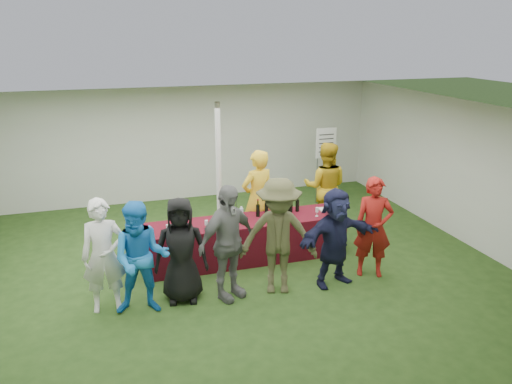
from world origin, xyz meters
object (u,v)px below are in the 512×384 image
object	(u,v)px
staff_pourer	(258,199)
staff_back	(325,187)
wine_list_sign	(326,149)
customer_2	(181,250)
serving_table	(245,240)
customer_5	(335,237)
dump_bucket	(333,210)
customer_0	(104,256)
customer_3	(228,243)
customer_6	(373,227)
customer_4	(278,236)
customer_1	(141,259)

from	to	relation	value
staff_pourer	staff_back	world-z (taller)	staff_pourer
wine_list_sign	customer_2	xyz separation A→B (m)	(-3.97, -3.52, -0.50)
wine_list_sign	staff_pourer	world-z (taller)	staff_pourer
serving_table	customer_5	world-z (taller)	customer_5
dump_bucket	customer_0	bearing A→B (deg)	-168.72
serving_table	customer_3	bearing A→B (deg)	-117.29
customer_2	dump_bucket	bearing A→B (deg)	26.05
staff_back	customer_3	distance (m)	3.33
customer_0	customer_6	xyz separation A→B (m)	(4.25, -0.18, -0.01)
wine_list_sign	customer_4	xyz separation A→B (m)	(-2.50, -3.71, -0.39)
staff_back	customer_0	world-z (taller)	staff_back
staff_pourer	customer_5	size ratio (longest dim) A/B	1.16
staff_back	customer_4	world-z (taller)	customer_4
customer_0	customer_5	size ratio (longest dim) A/B	1.06
staff_pourer	customer_2	xyz separation A→B (m)	(-1.70, -1.59, -0.12)
customer_5	customer_4	bearing A→B (deg)	166.11
staff_back	customer_4	size ratio (longest dim) A/B	0.99
serving_table	staff_back	bearing A→B (deg)	24.73
staff_pourer	customer_3	bearing A→B (deg)	43.87
serving_table	staff_pourer	world-z (taller)	staff_pourer
wine_list_sign	customer_3	bearing A→B (deg)	-132.00
wine_list_sign	customer_5	size ratio (longest dim) A/B	1.12
customer_3	customer_4	size ratio (longest dim) A/B	0.97
staff_back	customer_1	world-z (taller)	staff_back
staff_back	customer_0	size ratio (longest dim) A/B	1.07
staff_pourer	customer_5	world-z (taller)	staff_pourer
serving_table	dump_bucket	xyz separation A→B (m)	(1.59, -0.22, 0.46)
dump_bucket	customer_1	xyz separation A→B (m)	(-3.49, -1.03, 0.01)
customer_0	customer_2	distance (m)	1.10
staff_pourer	customer_1	world-z (taller)	staff_pourer
customer_1	customer_4	xyz separation A→B (m)	(2.06, -0.01, 0.08)
customer_3	customer_2	bearing A→B (deg)	141.66
customer_1	dump_bucket	bearing A→B (deg)	27.23
dump_bucket	staff_pourer	bearing A→B (deg)	148.38
customer_3	staff_back	bearing A→B (deg)	12.66
customer_2	customer_6	size ratio (longest dim) A/B	0.96
customer_2	customer_0	bearing A→B (deg)	-173.18
customer_4	customer_6	xyz separation A→B (m)	(1.68, 0.07, -0.08)
wine_list_sign	customer_0	size ratio (longest dim) A/B	1.05
customer_5	customer_0	bearing A→B (deg)	163.88
customer_0	customer_4	distance (m)	2.58
staff_pourer	staff_back	distance (m)	1.60
customer_6	customer_4	bearing A→B (deg)	-155.09
dump_bucket	customer_5	bearing A→B (deg)	-114.28
staff_pourer	customer_0	bearing A→B (deg)	13.13
customer_5	customer_6	bearing A→B (deg)	-3.48
wine_list_sign	staff_back	world-z (taller)	staff_back
serving_table	wine_list_sign	world-z (taller)	wine_list_sign
wine_list_sign	customer_4	size ratio (longest dim) A/B	0.97
staff_back	serving_table	bearing A→B (deg)	51.19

